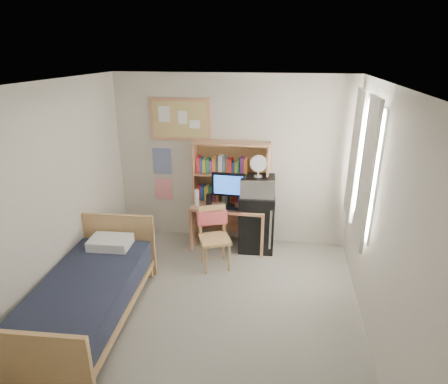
% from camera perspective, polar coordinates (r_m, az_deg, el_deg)
% --- Properties ---
extents(floor, '(3.60, 4.20, 0.02)m').
position_cam_1_polar(floor, '(4.53, -3.24, -19.19)').
color(floor, gray).
rests_on(floor, ground).
extents(ceiling, '(3.60, 4.20, 0.02)m').
position_cam_1_polar(ceiling, '(3.48, -4.15, 15.81)').
color(ceiling, white).
rests_on(ceiling, wall_back).
extents(wall_back, '(3.60, 0.04, 2.60)m').
position_cam_1_polar(wall_back, '(5.76, 1.06, 4.72)').
color(wall_back, beige).
rests_on(wall_back, floor).
extents(wall_left, '(0.04, 4.20, 2.60)m').
position_cam_1_polar(wall_left, '(4.56, -26.29, -2.00)').
color(wall_left, beige).
rests_on(wall_left, floor).
extents(wall_right, '(0.04, 4.20, 2.60)m').
position_cam_1_polar(wall_right, '(3.86, 23.50, -5.53)').
color(wall_right, beige).
rests_on(wall_right, floor).
extents(window_unit, '(0.10, 1.40, 1.70)m').
position_cam_1_polar(window_unit, '(4.85, 20.37, 3.94)').
color(window_unit, white).
rests_on(window_unit, wall_right).
extents(curtain_left, '(0.04, 0.55, 1.70)m').
position_cam_1_polar(curtain_left, '(4.46, 20.84, 2.49)').
color(curtain_left, beige).
rests_on(curtain_left, wall_right).
extents(curtain_right, '(0.04, 0.55, 1.70)m').
position_cam_1_polar(curtain_right, '(5.22, 19.32, 5.23)').
color(curtain_right, beige).
rests_on(curtain_right, wall_right).
extents(bulletin_board, '(0.94, 0.03, 0.64)m').
position_cam_1_polar(bulletin_board, '(5.77, -6.75, 10.93)').
color(bulletin_board, tan).
rests_on(bulletin_board, wall_back).
extents(poster_wave, '(0.30, 0.01, 0.42)m').
position_cam_1_polar(poster_wave, '(6.02, -9.40, 4.66)').
color(poster_wave, navy).
rests_on(poster_wave, wall_back).
extents(poster_japan, '(0.28, 0.01, 0.36)m').
position_cam_1_polar(poster_japan, '(6.16, -9.15, 0.46)').
color(poster_japan, '#F12A3F').
rests_on(poster_japan, wall_back).
extents(desk, '(1.13, 0.59, 0.70)m').
position_cam_1_polar(desk, '(5.82, 0.77, -5.13)').
color(desk, tan).
rests_on(desk, floor).
extents(desk_chair, '(0.57, 0.57, 0.88)m').
position_cam_1_polar(desk_chair, '(5.25, -1.40, -7.13)').
color(desk_chair, tan).
rests_on(desk_chair, floor).
extents(mini_fridge, '(0.55, 0.55, 0.89)m').
position_cam_1_polar(mini_fridge, '(5.76, 4.97, -4.49)').
color(mini_fridge, black).
rests_on(mini_fridge, floor).
extents(bed, '(1.09, 2.00, 0.53)m').
position_cam_1_polar(bed, '(4.64, -20.05, -15.23)').
color(bed, black).
rests_on(bed, floor).
extents(hutch, '(1.15, 0.32, 0.94)m').
position_cam_1_polar(hutch, '(5.65, 1.08, 3.00)').
color(hutch, tan).
rests_on(hutch, desk).
extents(monitor, '(0.50, 0.05, 0.53)m').
position_cam_1_polar(monitor, '(5.52, 0.69, 0.33)').
color(monitor, black).
rests_on(monitor, desk).
extents(keyboard, '(0.45, 0.15, 0.02)m').
position_cam_1_polar(keyboard, '(5.49, 0.42, -2.65)').
color(keyboard, black).
rests_on(keyboard, desk).
extents(speaker_left, '(0.07, 0.07, 0.17)m').
position_cam_1_polar(speaker_left, '(5.65, -2.31, -1.15)').
color(speaker_left, black).
rests_on(speaker_left, desk).
extents(speaker_right, '(0.07, 0.07, 0.17)m').
position_cam_1_polar(speaker_right, '(5.55, 3.73, -1.61)').
color(speaker_right, black).
rests_on(speaker_right, desk).
extents(water_bottle, '(0.07, 0.07, 0.25)m').
position_cam_1_polar(water_bottle, '(5.64, -4.19, -0.83)').
color(water_bottle, white).
rests_on(water_bottle, desk).
extents(hoodie, '(0.44, 0.28, 0.20)m').
position_cam_1_polar(hoodie, '(5.32, -1.87, -3.85)').
color(hoodie, '#DC5456').
rests_on(hoodie, desk_chair).
extents(microwave, '(0.52, 0.40, 0.29)m').
position_cam_1_polar(microwave, '(5.51, 5.16, 0.94)').
color(microwave, silver).
rests_on(microwave, mini_fridge).
extents(desk_fan, '(0.25, 0.25, 0.30)m').
position_cam_1_polar(desk_fan, '(5.42, 5.26, 3.85)').
color(desk_fan, white).
rests_on(desk_fan, microwave).
extents(pillow, '(0.53, 0.39, 0.12)m').
position_cam_1_polar(pillow, '(5.04, -16.93, -7.36)').
color(pillow, white).
rests_on(pillow, bed).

